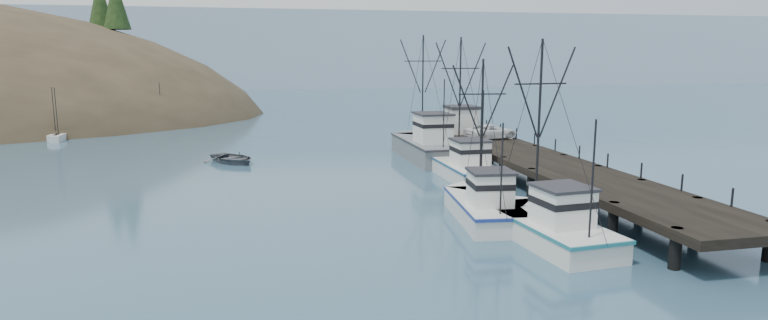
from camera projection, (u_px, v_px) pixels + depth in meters
ground at (416, 258)px, 29.43m from camera, size 400.00×400.00×0.00m
pier at (534, 160)px, 47.44m from camera, size 6.00×44.00×2.00m
distant_ridge at (309, 86)px, 195.20m from camera, size 360.00×40.00×26.00m
distant_ridge_far at (155, 85)px, 199.28m from camera, size 180.00×25.00×18.00m
moored_sailboats at (56, 129)px, 77.98m from camera, size 25.26×19.37×6.35m
trawler_near at (545, 225)px, 32.28m from camera, size 4.40×10.92×11.06m
trawler_mid at (483, 206)px, 36.36m from camera, size 4.20×9.94×9.99m
trawler_far at (463, 166)px, 49.24m from camera, size 3.82×11.38×11.66m
work_vessel at (426, 146)px, 57.80m from camera, size 4.45×14.25×12.14m
pier_shed at (461, 119)px, 61.11m from camera, size 3.00×3.20×2.80m
pickup_truck at (491, 131)px, 56.80m from camera, size 5.58×3.58×1.43m
motorboat at (233, 163)px, 55.64m from camera, size 6.48×6.90×1.16m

